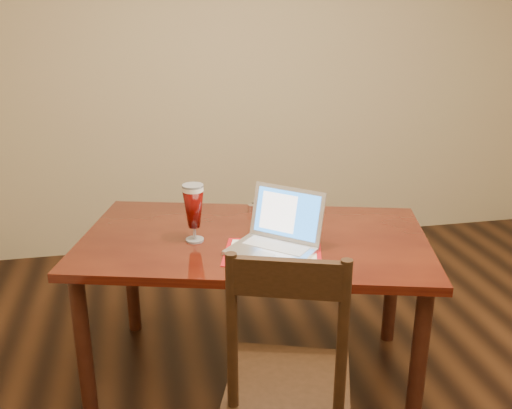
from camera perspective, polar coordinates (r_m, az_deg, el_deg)
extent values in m
cube|color=tan|center=(4.37, 1.62, 13.10)|extent=(4.50, 0.01, 2.70)
cube|color=#4C160A|center=(2.75, -0.18, -3.64)|extent=(1.84, 1.35, 0.04)
cylinder|color=#33160C|center=(2.76, -16.85, -13.58)|extent=(0.07, 0.07, 0.73)
cylinder|color=#33160C|center=(2.66, 15.94, -14.96)|extent=(0.07, 0.07, 0.73)
cylinder|color=#33160C|center=(3.39, -12.38, -6.68)|extent=(0.07, 0.07, 0.73)
cylinder|color=#33160C|center=(3.30, 13.44, -7.50)|extent=(0.07, 0.07, 0.73)
cube|color=#A90F14|center=(2.57, 1.68, -4.87)|extent=(0.50, 0.42, 0.00)
cube|color=white|center=(2.57, 1.68, -4.83)|extent=(0.45, 0.37, 0.00)
cube|color=silver|center=(2.56, 1.47, -4.69)|extent=(0.44, 0.43, 0.02)
cube|color=silver|center=(2.60, 2.00, -4.12)|extent=(0.30, 0.28, 0.00)
cube|color=silver|center=(2.50, 0.70, -5.07)|extent=(0.11, 0.11, 0.00)
cube|color=silver|center=(2.64, 3.12, -0.92)|extent=(0.32, 0.29, 0.24)
cube|color=blue|center=(2.64, 3.07, -0.93)|extent=(0.27, 0.25, 0.20)
cube|color=white|center=(2.65, 2.23, -0.77)|extent=(0.17, 0.15, 0.17)
cylinder|color=silver|center=(2.72, -6.14, -3.52)|extent=(0.09, 0.09, 0.01)
cylinder|color=silver|center=(2.70, -6.17, -2.83)|extent=(0.01, 0.01, 0.06)
cylinder|color=silver|center=(2.63, -6.34, 1.56)|extent=(0.10, 0.10, 0.02)
cylinder|color=silver|center=(2.62, -6.35, 1.87)|extent=(0.10, 0.10, 0.01)
cylinder|color=silver|center=(3.07, -0.29, -0.33)|extent=(0.06, 0.06, 0.04)
cylinder|color=silver|center=(3.10, 0.06, -0.13)|extent=(0.06, 0.06, 0.04)
cube|color=black|center=(2.28, 3.30, -17.41)|extent=(0.57, 0.56, 0.04)
cylinder|color=black|center=(2.58, -0.83, -19.15)|extent=(0.04, 0.04, 0.45)
cylinder|color=black|center=(1.98, -2.41, -12.69)|extent=(0.04, 0.04, 0.59)
cylinder|color=black|center=(1.96, 8.63, -13.32)|extent=(0.04, 0.04, 0.59)
cube|color=black|center=(1.85, 3.20, -7.37)|extent=(0.36, 0.15, 0.13)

